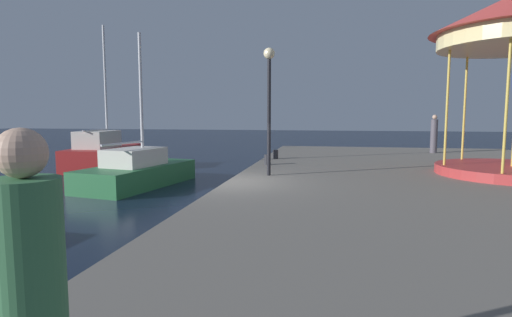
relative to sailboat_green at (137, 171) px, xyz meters
name	(u,v)px	position (x,y,z in m)	size (l,w,h in m)	color
ground_plane	(227,208)	(4.36, -2.98, -0.58)	(120.00, 120.00, 0.00)	black
quay_dock	(456,203)	(10.76, -2.98, -0.18)	(12.80, 28.02, 0.80)	slate
sailboat_green	(137,171)	(0.00, 0.00, 0.00)	(3.08, 5.43, 5.90)	#236638
sailboat_red	(103,154)	(-4.19, 4.66, 0.18)	(2.44, 5.55, 7.32)	maroon
lamp_post_mid_promenade	(269,88)	(5.41, -1.58, 3.03)	(0.36, 0.36, 4.07)	black
bollard_center	(267,160)	(4.91, 1.25, 0.42)	(0.24, 0.24, 0.40)	#2D2D33
bollard_south	(275,154)	(4.94, 3.47, 0.42)	(0.24, 0.24, 0.40)	#2D2D33
person_near_carousel	(434,135)	(12.56, 7.79, 1.15)	(0.34, 0.34, 1.96)	#514C56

